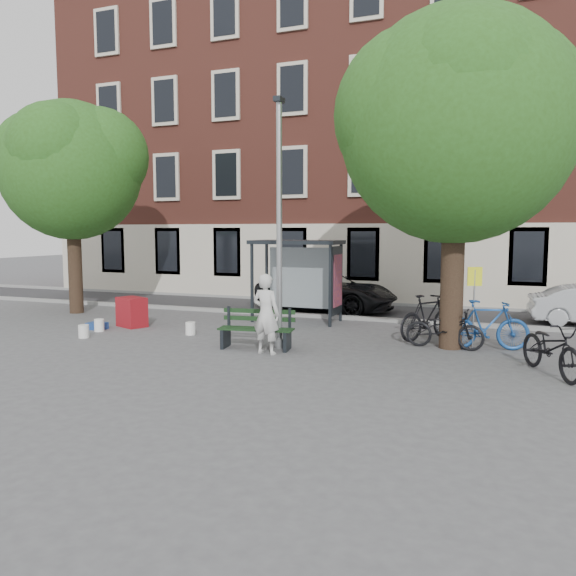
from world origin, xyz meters
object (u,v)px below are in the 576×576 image
(bus_shelter, at_px, (309,262))
(notice_sign, at_px, (474,289))
(bench, at_px, (257,331))
(bike_a, at_px, (445,329))
(bike_c, at_px, (551,348))
(red_stand, at_px, (132,312))
(lamppost, at_px, (279,236))
(car_dark, at_px, (326,291))
(bike_b, at_px, (487,325))
(painter, at_px, (266,314))
(bike_d, at_px, (428,317))

(bus_shelter, bearing_deg, notice_sign, -26.72)
(bench, relative_size, bike_a, 1.01)
(bike_c, distance_m, red_stand, 11.65)
(bike_a, bearing_deg, lamppost, 114.90)
(bus_shelter, xyz_separation_m, bike_a, (4.47, -2.72, -1.42))
(bike_a, distance_m, car_dark, 7.11)
(lamppost, distance_m, red_stand, 6.00)
(bike_b, bearing_deg, red_stand, 78.49)
(car_dark, height_order, red_stand, car_dark)
(lamppost, bearing_deg, red_stand, 166.47)
(lamppost, height_order, bike_c, lamppost)
(lamppost, xyz_separation_m, car_dark, (-0.83, 6.72, -2.07))
(bus_shelter, relative_size, bike_b, 1.39)
(lamppost, distance_m, car_dark, 7.08)
(bike_c, bearing_deg, painter, 156.81)
(painter, bearing_deg, bike_a, -142.60)
(bus_shelter, height_order, bike_a, bus_shelter)
(bench, bearing_deg, bus_shelter, 83.35)
(lamppost, xyz_separation_m, painter, (-0.04, -0.74, -1.82))
(notice_sign, bearing_deg, bike_c, -69.66)
(car_dark, bearing_deg, notice_sign, -126.26)
(lamppost, bearing_deg, bike_c, -4.66)
(lamppost, height_order, notice_sign, lamppost)
(bike_c, xyz_separation_m, car_dark, (-6.96, 7.22, 0.15))
(bench, distance_m, bike_b, 5.66)
(lamppost, relative_size, car_dark, 1.19)
(bus_shelter, relative_size, car_dark, 0.55)
(bike_b, bearing_deg, bike_d, 47.92)
(bike_d, bearing_deg, car_dark, -10.92)
(bike_b, bearing_deg, lamppost, 95.05)
(bike_c, distance_m, car_dark, 10.03)
(lamppost, bearing_deg, painter, -93.38)
(car_dark, bearing_deg, lamppost, -165.07)
(bench, relative_size, bike_d, 0.94)
(bike_b, bearing_deg, bench, 95.89)
(painter, bearing_deg, bench, -37.49)
(lamppost, height_order, bus_shelter, lamppost)
(bike_a, bearing_deg, bike_c, -124.62)
(bus_shelter, height_order, bike_d, bus_shelter)
(bench, distance_m, bike_a, 4.67)
(lamppost, bearing_deg, bike_a, 19.76)
(bus_shelter, distance_m, bike_a, 5.42)
(lamppost, distance_m, bike_b, 5.54)
(bike_a, bearing_deg, painter, 123.73)
(bus_shelter, relative_size, painter, 1.49)
(bike_c, xyz_separation_m, bike_d, (-2.81, 2.93, 0.05))
(bus_shelter, xyz_separation_m, painter, (0.56, -4.85, -0.96))
(bike_c, bearing_deg, bike_a, 114.80)
(lamppost, height_order, bike_a, lamppost)
(bus_shelter, height_order, bike_b, bus_shelter)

